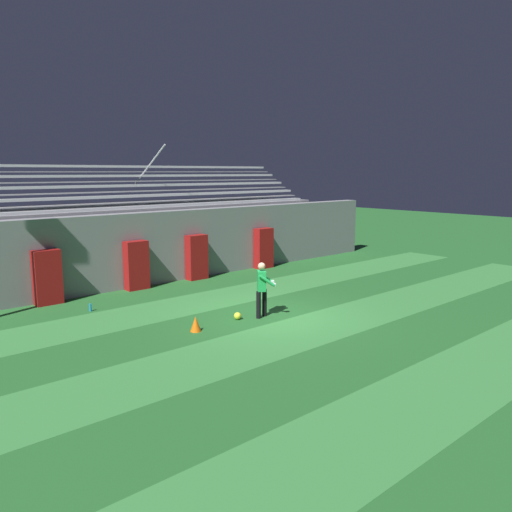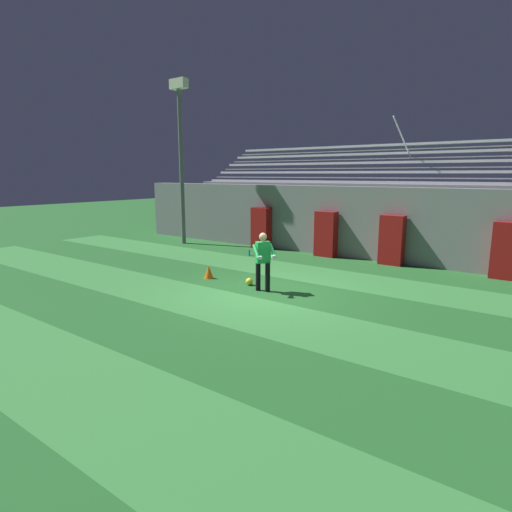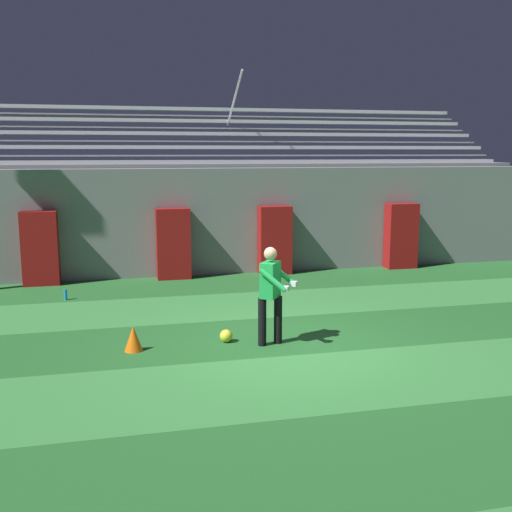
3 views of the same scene
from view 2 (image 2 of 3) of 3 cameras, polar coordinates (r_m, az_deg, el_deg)
The scene contains 15 objects.
ground_plane at distance 11.91m, azimuth 1.46°, elevation -5.09°, with size 80.00×80.00×0.00m, color #236028.
turf_stripe_near at distance 8.12m, azimuth -24.83°, elevation -13.96°, with size 28.00×2.22×0.01m, color #38843D.
turf_stripe_mid at distance 10.73m, azimuth -3.44°, elevation -6.90°, with size 28.00×2.22×0.01m, color #38843D.
turf_stripe_far at distance 14.27m, azimuth 8.19°, elevation -2.49°, with size 28.00×2.22×0.01m, color #38843D.
back_wall at distance 17.26m, azimuth 14.16°, elevation 4.31°, with size 24.00×0.60×2.80m, color gray.
padding_pillar_gate_left at distance 17.40m, azimuth 9.30°, elevation 2.91°, with size 0.85×0.44×1.81m, color maroon.
padding_pillar_gate_right at distance 16.34m, azimuth 17.66°, elevation 2.02°, with size 0.85×0.44×1.81m, color maroon.
padding_pillar_far_left at distance 19.10m, azimuth 0.69°, elevation 3.75°, with size 0.85×0.44×1.81m, color maroon.
padding_pillar_far_right at distance 15.54m, azimuth 30.45°, elevation 0.60°, with size 0.85×0.44×1.81m, color maroon.
bleacher_stand at distance 19.42m, azimuth 16.89°, elevation 5.18°, with size 18.00×4.05×5.43m.
floodlight_pole at distance 20.67m, azimuth -10.02°, elevation 14.89°, with size 0.90×0.36×7.49m.
goalkeeper at distance 11.98m, azimuth 0.95°, elevation -0.29°, with size 0.72×0.74×1.67m.
soccer_ball at distance 12.81m, azimuth -0.90°, elevation -3.42°, with size 0.22×0.22×0.22m, color yellow.
traffic_cone at distance 13.71m, azimuth -6.32°, elevation -2.11°, with size 0.30×0.30×0.42m, color orange.
water_bottle at distance 17.44m, azimuth -0.91°, elevation 0.45°, with size 0.07×0.07×0.24m, color #1E8CD8.
Camera 2 is at (6.64, -9.32, 3.28)m, focal length 30.00 mm.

